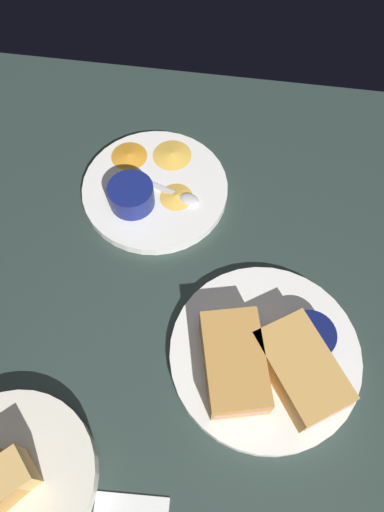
{
  "coord_description": "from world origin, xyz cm",
  "views": [
    {
      "loc": [
        -19.9,
        -2.81,
        66.46
      ],
      "look_at": [
        13.71,
        2.06,
        3.0
      ],
      "focal_mm": 34.46,
      "sensor_mm": 36.0,
      "label": 1
    }
  ],
  "objects_px": {
    "sandwich_half_near": "(234,362)",
    "plate_chips_companion": "(155,189)",
    "ramekin_dark_sauce": "(309,338)",
    "spoon_by_dark_ramekin": "(267,341)",
    "sandwich_half_far": "(301,369)",
    "ramekin_light_gravy": "(131,195)",
    "bread_basket_rear": "(7,480)",
    "spoon_by_gravy_ramekin": "(182,197)",
    "plate_sandwich_main": "(265,354)"
  },
  "relations": [
    {
      "from": "sandwich_half_near",
      "to": "spoon_by_gravy_ramekin",
      "type": "relative_size",
      "value": 1.48
    },
    {
      "from": "spoon_by_dark_ramekin",
      "to": "sandwich_half_near",
      "type": "bearing_deg",
      "value": 134.95
    },
    {
      "from": "spoon_by_gravy_ramekin",
      "to": "bread_basket_rear",
      "type": "bearing_deg",
      "value": 161.84
    },
    {
      "from": "sandwich_half_far",
      "to": "plate_sandwich_main",
      "type": "bearing_deg",
      "value": 62.19
    },
    {
      "from": "spoon_by_gravy_ramekin",
      "to": "sandwich_half_near",
      "type": "bearing_deg",
      "value": -157.42
    },
    {
      "from": "plate_sandwich_main",
      "to": "bread_basket_rear",
      "type": "relative_size",
      "value": 1.27
    },
    {
      "from": "sandwich_half_near",
      "to": "ramekin_dark_sauce",
      "type": "distance_m",
      "value": 0.11
    },
    {
      "from": "ramekin_dark_sauce",
      "to": "plate_chips_companion",
      "type": "bearing_deg",
      "value": 47.88
    },
    {
      "from": "sandwich_half_near",
      "to": "ramekin_dark_sauce",
      "type": "relative_size",
      "value": 2.16
    },
    {
      "from": "plate_chips_companion",
      "to": "bread_basket_rear",
      "type": "relative_size",
      "value": 1.15
    },
    {
      "from": "ramekin_dark_sauce",
      "to": "plate_chips_companion",
      "type": "distance_m",
      "value": 0.34
    },
    {
      "from": "plate_chips_companion",
      "to": "bread_basket_rear",
      "type": "bearing_deg",
      "value": 168.03
    },
    {
      "from": "sandwich_half_far",
      "to": "spoon_by_gravy_ramekin",
      "type": "bearing_deg",
      "value": 36.99
    },
    {
      "from": "plate_sandwich_main",
      "to": "bread_basket_rear",
      "type": "bearing_deg",
      "value": 124.44
    },
    {
      "from": "plate_sandwich_main",
      "to": "ramekin_dark_sauce",
      "type": "height_order",
      "value": "ramekin_dark_sauce"
    },
    {
      "from": "ramekin_light_gravy",
      "to": "spoon_by_gravy_ramekin",
      "type": "distance_m",
      "value": 0.08
    },
    {
      "from": "plate_chips_companion",
      "to": "spoon_by_gravy_ramekin",
      "type": "bearing_deg",
      "value": -108.42
    },
    {
      "from": "sandwich_half_far",
      "to": "plate_chips_companion",
      "type": "distance_m",
      "value": 0.37
    },
    {
      "from": "plate_sandwich_main",
      "to": "bread_basket_rear",
      "type": "height_order",
      "value": "bread_basket_rear"
    },
    {
      "from": "plate_sandwich_main",
      "to": "ramekin_dark_sauce",
      "type": "relative_size",
      "value": 3.86
    },
    {
      "from": "ramekin_light_gravy",
      "to": "spoon_by_gravy_ramekin",
      "type": "bearing_deg",
      "value": -75.61
    },
    {
      "from": "plate_sandwich_main",
      "to": "ramekin_light_gravy",
      "type": "height_order",
      "value": "ramekin_light_gravy"
    },
    {
      "from": "sandwich_half_near",
      "to": "ramekin_light_gravy",
      "type": "height_order",
      "value": "sandwich_half_near"
    },
    {
      "from": "plate_sandwich_main",
      "to": "bread_basket_rear",
      "type": "xyz_separation_m",
      "value": [
        -0.2,
        0.29,
        0.02
      ]
    },
    {
      "from": "ramekin_dark_sauce",
      "to": "plate_chips_companion",
      "type": "relative_size",
      "value": 0.29
    },
    {
      "from": "sandwich_half_near",
      "to": "spoon_by_dark_ramekin",
      "type": "distance_m",
      "value": 0.06
    },
    {
      "from": "sandwich_half_near",
      "to": "ramekin_dark_sauce",
      "type": "xyz_separation_m",
      "value": [
        0.05,
        -0.1,
        -0.01
      ]
    },
    {
      "from": "ramekin_dark_sauce",
      "to": "spoon_by_dark_ramekin",
      "type": "xyz_separation_m",
      "value": [
        -0.01,
        0.05,
        -0.01
      ]
    },
    {
      "from": "sandwich_half_near",
      "to": "plate_chips_companion",
      "type": "bearing_deg",
      "value": 29.37
    },
    {
      "from": "plate_sandwich_main",
      "to": "sandwich_half_near",
      "type": "relative_size",
      "value": 1.79
    },
    {
      "from": "ramekin_light_gravy",
      "to": "bread_basket_rear",
      "type": "height_order",
      "value": "bread_basket_rear"
    },
    {
      "from": "ramekin_dark_sauce",
      "to": "bread_basket_rear",
      "type": "relative_size",
      "value": 0.33
    },
    {
      "from": "sandwich_half_far",
      "to": "ramekin_dark_sauce",
      "type": "distance_m",
      "value": 0.05
    },
    {
      "from": "plate_sandwich_main",
      "to": "spoon_by_dark_ramekin",
      "type": "height_order",
      "value": "spoon_by_dark_ramekin"
    },
    {
      "from": "sandwich_half_far",
      "to": "ramekin_light_gravy",
      "type": "relative_size",
      "value": 2.1
    },
    {
      "from": "plate_sandwich_main",
      "to": "bread_basket_rear",
      "type": "distance_m",
      "value": 0.36
    },
    {
      "from": "ramekin_dark_sauce",
      "to": "ramekin_light_gravy",
      "type": "distance_m",
      "value": 0.34
    },
    {
      "from": "sandwich_half_near",
      "to": "ramekin_dark_sauce",
      "type": "height_order",
      "value": "sandwich_half_near"
    },
    {
      "from": "spoon_by_dark_ramekin",
      "to": "ramekin_light_gravy",
      "type": "distance_m",
      "value": 0.3
    },
    {
      "from": "sandwich_half_near",
      "to": "plate_chips_companion",
      "type": "xyz_separation_m",
      "value": [
        0.28,
        0.16,
        -0.03
      ]
    },
    {
      "from": "plate_sandwich_main",
      "to": "spoon_by_dark_ramekin",
      "type": "relative_size",
      "value": 2.62
    },
    {
      "from": "bread_basket_rear",
      "to": "sandwich_half_near",
      "type": "bearing_deg",
      "value": -55.2
    },
    {
      "from": "ramekin_dark_sauce",
      "to": "sandwich_half_far",
      "type": "bearing_deg",
      "value": 167.67
    },
    {
      "from": "spoon_by_gravy_ramekin",
      "to": "ramekin_light_gravy",
      "type": "bearing_deg",
      "value": 104.39
    },
    {
      "from": "ramekin_dark_sauce",
      "to": "bread_basket_rear",
      "type": "height_order",
      "value": "bread_basket_rear"
    },
    {
      "from": "plate_chips_companion",
      "to": "ramekin_light_gravy",
      "type": "relative_size",
      "value": 3.31
    },
    {
      "from": "plate_sandwich_main",
      "to": "sandwich_half_near",
      "type": "distance_m",
      "value": 0.06
    },
    {
      "from": "plate_sandwich_main",
      "to": "ramekin_light_gravy",
      "type": "relative_size",
      "value": 3.65
    },
    {
      "from": "ramekin_dark_sauce",
      "to": "spoon_by_dark_ramekin",
      "type": "distance_m",
      "value": 0.06
    },
    {
      "from": "sandwich_half_far",
      "to": "spoon_by_gravy_ramekin",
      "type": "height_order",
      "value": "sandwich_half_far"
    }
  ]
}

